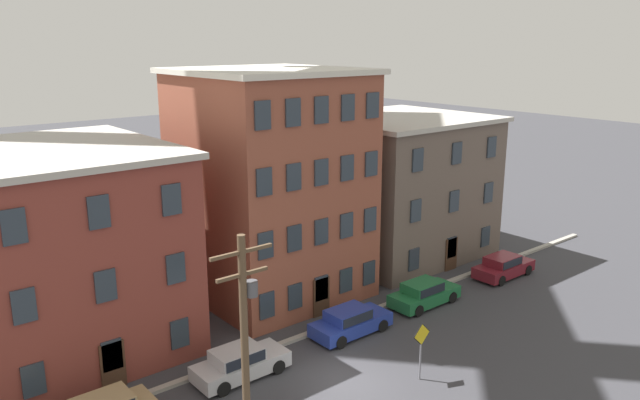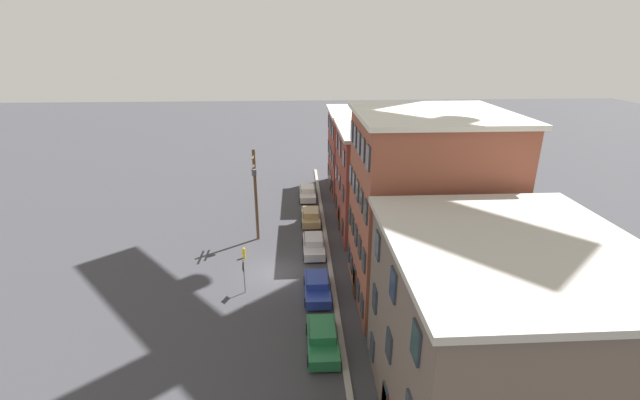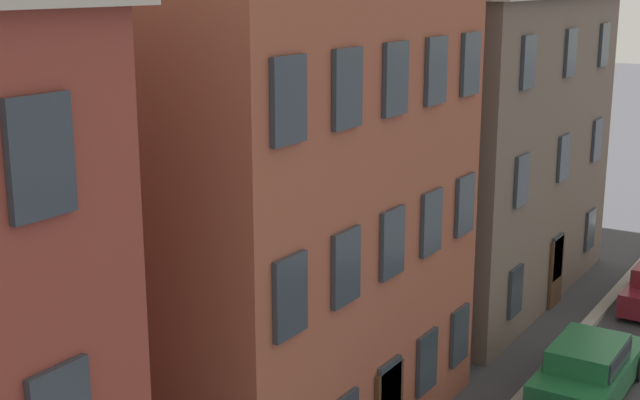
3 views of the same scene
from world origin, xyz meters
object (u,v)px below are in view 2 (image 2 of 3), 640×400
Objects in this scene: car_white at (307,192)px; car_green at (322,337)px; car_blue at (317,285)px; fire_hydrant at (244,253)px; caution_sign at (244,270)px; car_silver at (314,244)px; utility_pole at (256,190)px; car_tan at (311,216)px.

car_white is 1.00× the size of car_green.
car_blue is at bearing -179.59° from car_green.
caution_sign is at bearing 6.97° from fire_hydrant.
caution_sign is at bearing -40.91° from car_silver.
fire_hydrant is at bearing -13.89° from utility_pole.
utility_pole is at bearing 178.43° from caution_sign.
utility_pole is (-9.51, -5.07, 4.09)m from car_blue.
car_blue is at bearing 0.14° from car_tan.
car_tan is 6.40m from car_silver.
car_tan is at bearing -179.78° from car_green.
utility_pole is (-2.81, -5.09, 4.09)m from car_silver.
caution_sign reaches higher than car_tan.
car_silver is 1.00× the size of car_blue.
car_blue and car_green have the same top height.
car_blue is at bearing 45.40° from fire_hydrant.
car_green is at bearing 0.41° from car_blue.
car_tan is 1.60× the size of caution_sign.
caution_sign is at bearing -95.90° from car_blue.
car_green is at bearing 0.13° from car_silver.
car_silver reaches higher than fire_hydrant.
car_silver is 6.70m from car_blue.
car_green is 13.10m from fire_hydrant.
utility_pole is at bearing -161.48° from car_green.
car_white is 12.40m from utility_pole.
fire_hydrant is at bearing -39.47° from car_tan.
car_silver is at bearing 97.75° from fire_hydrant.
car_tan is at bearing -179.86° from car_blue.
utility_pole is at bearing -54.59° from car_tan.
caution_sign is at bearing -14.72° from car_white.
caution_sign is 0.32× the size of utility_pole.
caution_sign is 2.86× the size of fire_hydrant.
car_silver is at bearing -179.87° from car_green.
fire_hydrant is (3.63, -0.90, -4.36)m from utility_pole.
fire_hydrant is (14.26, -5.80, -0.27)m from car_white.
caution_sign is 9.45m from utility_pole.
car_white is 20.15m from car_blue.
car_tan and car_silver have the same top height.
car_blue is 0.51× the size of utility_pole.
car_silver is (6.40, 0.05, 0.00)m from car_tan.
car_silver is at bearing 179.89° from car_blue.
car_silver is 7.11m from utility_pole.
car_green is at bearing 18.52° from utility_pole.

